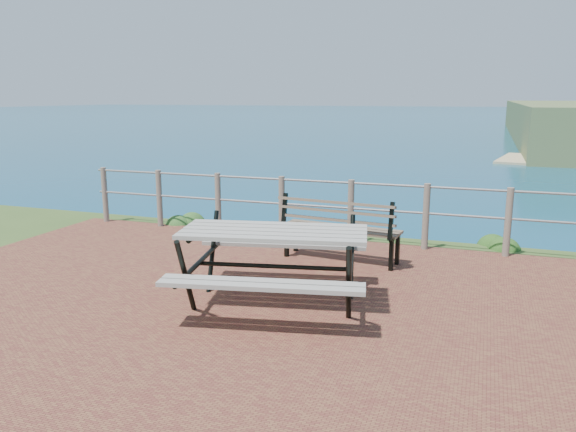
# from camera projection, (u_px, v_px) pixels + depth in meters

# --- Properties ---
(ground) EXTENTS (10.00, 7.00, 0.12)m
(ground) POSITION_uv_depth(u_px,v_px,m) (275.00, 322.00, 5.79)
(ground) COLOR brown
(ground) RESTS_ON ground
(ocean) EXTENTS (1200.00, 1200.00, 0.00)m
(ocean) POSITION_uv_depth(u_px,v_px,m) (484.00, 103.00, 190.17)
(ocean) COLOR #125B70
(ocean) RESTS_ON ground
(safety_railing) EXTENTS (9.40, 0.10, 1.00)m
(safety_railing) POSITION_uv_depth(u_px,v_px,m) (351.00, 208.00, 8.75)
(safety_railing) COLOR #6B5B4C
(safety_railing) RESTS_ON ground
(picnic_table) EXTENTS (2.13, 1.72, 0.85)m
(picnic_table) POSITION_uv_depth(u_px,v_px,m) (274.00, 259.00, 6.15)
(picnic_table) COLOR gray
(picnic_table) RESTS_ON ground
(park_bench) EXTENTS (1.70, 0.60, 0.94)m
(park_bench) POSITION_uv_depth(u_px,v_px,m) (341.00, 219.00, 7.79)
(park_bench) COLOR brown
(park_bench) RESTS_ON ground
(shrub_lip_west) EXTENTS (0.70, 0.70, 0.41)m
(shrub_lip_west) POSITION_uv_depth(u_px,v_px,m) (185.00, 223.00, 10.31)
(shrub_lip_west) COLOR #274D1C
(shrub_lip_west) RESTS_ON ground
(shrub_lip_east) EXTENTS (0.74, 0.74, 0.46)m
(shrub_lip_east) POSITION_uv_depth(u_px,v_px,m) (506.00, 245.00, 8.77)
(shrub_lip_east) COLOR #244716
(shrub_lip_east) RESTS_ON ground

